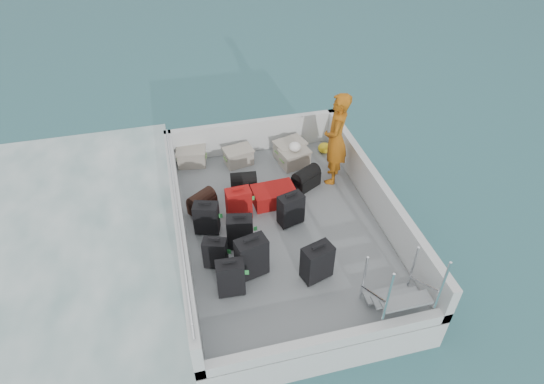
{
  "coord_description": "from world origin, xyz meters",
  "views": [
    {
      "loc": [
        -1.56,
        -5.56,
        6.15
      ],
      "look_at": [
        -0.06,
        0.48,
        1.0
      ],
      "focal_mm": 30.0,
      "sensor_mm": 36.0,
      "label": 1
    }
  ],
  "objects": [
    {
      "name": "duffel_2",
      "position": [
        0.72,
        0.94,
        0.78
      ],
      "size": [
        0.61,
        0.52,
        0.32
      ],
      "primitive_type": null,
      "rotation": [
        0.0,
        0.0,
        0.51
      ],
      "color": "black",
      "rests_on": "deck"
    },
    {
      "name": "suitcase_3",
      "position": [
        -0.73,
        -0.94,
        0.98
      ],
      "size": [
        0.52,
        0.37,
        0.72
      ],
      "primitive_type": "cube",
      "rotation": [
        0.0,
        0.0,
        0.23
      ],
      "color": "black",
      "rests_on": "deck"
    },
    {
      "name": "suitcase_1",
      "position": [
        -1.25,
        -0.65,
        0.89
      ],
      "size": [
        0.41,
        0.32,
        0.55
      ],
      "primitive_type": "cube",
      "rotation": [
        0.0,
        0.0,
        -0.35
      ],
      "color": "black",
      "rests_on": "deck"
    },
    {
      "name": "crate_3",
      "position": [
        0.69,
        1.96,
        0.79
      ],
      "size": [
        0.66,
        0.54,
        0.35
      ],
      "primitive_type": "cube",
      "rotation": [
        0.0,
        0.0,
        0.26
      ],
      "color": "#A49B8F",
      "rests_on": "deck"
    },
    {
      "name": "suitcase_4",
      "position": [
        -0.8,
        -0.32,
        0.93
      ],
      "size": [
        0.46,
        0.33,
        0.62
      ],
      "primitive_type": "cube",
      "rotation": [
        0.0,
        0.0,
        -0.2
      ],
      "color": "black",
      "rests_on": "deck"
    },
    {
      "name": "crate_1",
      "position": [
        -0.39,
        2.0,
        0.78
      ],
      "size": [
        0.59,
        0.46,
        0.32
      ],
      "primitive_type": "cube",
      "rotation": [
        0.0,
        0.0,
        0.18
      ],
      "color": "#A49B8F",
      "rests_on": "deck"
    },
    {
      "name": "white_bag",
      "position": [
        0.7,
        1.66,
        1.04
      ],
      "size": [
        0.24,
        0.24,
        0.18
      ],
      "primitive_type": "ellipsoid",
      "color": "white",
      "rests_on": "crate_2"
    },
    {
      "name": "crate_2",
      "position": [
        0.7,
        1.66,
        0.79
      ],
      "size": [
        0.62,
        0.49,
        0.33
      ],
      "primitive_type": "cube",
      "rotation": [
        0.0,
        0.0,
        0.23
      ],
      "color": "#A49B8F",
      "rests_on": "deck"
    },
    {
      "name": "yellow_bag",
      "position": [
        1.45,
        1.95,
        0.73
      ],
      "size": [
        0.28,
        0.26,
        0.22
      ],
      "primitive_type": "ellipsoid",
      "color": "gold",
      "rests_on": "deck"
    },
    {
      "name": "ferry_hull",
      "position": [
        0.0,
        0.0,
        0.3
      ],
      "size": [
        3.6,
        5.0,
        0.6
      ],
      "primitive_type": "cube",
      "color": "silver",
      "rests_on": "ground"
    },
    {
      "name": "crate_0",
      "position": [
        -1.33,
        2.2,
        0.79
      ],
      "size": [
        0.61,
        0.46,
        0.33
      ],
      "primitive_type": "cube",
      "rotation": [
        0.0,
        0.0,
        -0.16
      ],
      "color": "#A49B8F",
      "rests_on": "deck"
    },
    {
      "name": "suitcase_8",
      "position": [
        0.01,
        0.64,
        0.77
      ],
      "size": [
        0.8,
        0.55,
        0.31
      ],
      "primitive_type": "cube",
      "rotation": [
        0.0,
        0.0,
        1.62
      ],
      "color": "#9F0C11",
      "rests_on": "deck"
    },
    {
      "name": "suitcase_0",
      "position": [
        -1.11,
        -1.22,
        0.94
      ],
      "size": [
        0.42,
        0.25,
        0.63
      ],
      "primitive_type": "cube",
      "rotation": [
        0.0,
        0.0,
        -0.06
      ],
      "color": "black",
      "rests_on": "deck"
    },
    {
      "name": "duffel_1",
      "position": [
        -0.46,
        1.09,
        0.78
      ],
      "size": [
        0.51,
        0.35,
        0.32
      ],
      "primitive_type": null,
      "rotation": [
        0.0,
        0.0,
        -0.11
      ],
      "color": "black",
      "rests_on": "deck"
    },
    {
      "name": "deck_fittings",
      "position": [
        0.35,
        -0.32,
        0.99
      ],
      "size": [
        3.6,
        5.0,
        0.9
      ],
      "color": "silver",
      "rests_on": "deck"
    },
    {
      "name": "duffel_0",
      "position": [
        -1.3,
        0.71,
        0.78
      ],
      "size": [
        0.57,
        0.52,
        0.32
      ],
      "primitive_type": null,
      "rotation": [
        0.0,
        0.0,
        0.61
      ],
      "color": "black",
      "rests_on": "deck"
    },
    {
      "name": "deck",
      "position": [
        0.0,
        0.0,
        0.61
      ],
      "size": [
        3.3,
        4.7,
        0.02
      ],
      "primitive_type": "cube",
      "color": "gray",
      "rests_on": "ferry_hull"
    },
    {
      "name": "suitcase_5",
      "position": [
        -0.68,
        0.39,
        0.92
      ],
      "size": [
        0.44,
        0.28,
        0.6
      ],
      "primitive_type": "cube",
      "rotation": [
        0.0,
        0.0,
        0.04
      ],
      "color": "#9F0C11",
      "rests_on": "deck"
    },
    {
      "name": "wake_foam",
      "position": [
        -4.8,
        0.0,
        0.0
      ],
      "size": [
        10.0,
        10.0,
        0.0
      ],
      "primitive_type": "plane",
      "color": "white",
      "rests_on": "ground"
    },
    {
      "name": "passenger",
      "position": [
        1.3,
        1.05,
        1.54
      ],
      "size": [
        0.7,
        0.8,
        1.84
      ],
      "primitive_type": "imported",
      "rotation": [
        0.0,
        0.0,
        -2.04
      ],
      "color": "orange",
      "rests_on": "deck"
    },
    {
      "name": "suitcase_2",
      "position": [
        -1.28,
        0.16,
        0.92
      ],
      "size": [
        0.47,
        0.36,
        0.6
      ],
      "primitive_type": "cube",
      "rotation": [
        0.0,
        0.0,
        -0.29
      ],
      "color": "black",
      "rests_on": "deck"
    },
    {
      "name": "suitcase_7",
      "position": [
        0.16,
        0.03,
        0.92
      ],
      "size": [
        0.48,
        0.35,
        0.6
      ],
      "primitive_type": "cube",
      "rotation": [
        0.0,
        0.0,
        0.27
      ],
      "color": "black",
      "rests_on": "deck"
    },
    {
      "name": "suitcase_6",
      "position": [
        0.21,
        -1.24,
        0.94
      ],
      "size": [
        0.52,
        0.39,
        0.63
      ],
      "primitive_type": "cube",
      "rotation": [
        0.0,
        0.0,
        0.3
      ],
      "color": "black",
      "rests_on": "deck"
    },
    {
      "name": "ground",
      "position": [
        0.0,
        0.0,
        0.0
      ],
      "size": [
        160.0,
        160.0,
        0.0
      ],
      "primitive_type": "plane",
      "color": "#184755",
      "rests_on": "ground"
    }
  ]
}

